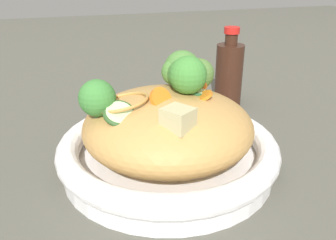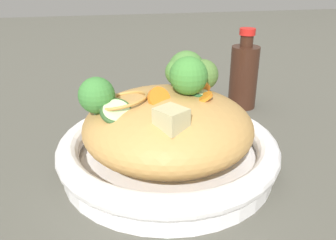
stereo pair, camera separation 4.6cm
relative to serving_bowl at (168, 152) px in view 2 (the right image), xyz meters
The scene contains 8 objects.
ground_plane 0.02m from the serving_bowl, ahead, with size 3.00×3.00×0.00m, color #535147.
serving_bowl is the anchor object (origin of this frame).
noodle_heap 0.04m from the serving_bowl, 168.72° to the left, with size 0.22×0.22×0.09m.
broccoli_florets 0.10m from the serving_bowl, 61.67° to the left, with size 0.19×0.11×0.07m.
carrot_coins 0.08m from the serving_bowl, 18.22° to the left, with size 0.10×0.10×0.04m.
zucchini_slices 0.08m from the serving_bowl, 152.17° to the right, with size 0.15×0.07×0.03m.
chicken_chunks 0.09m from the serving_bowl, 145.15° to the right, with size 0.11×0.13×0.03m.
soy_sauce_bottle 0.27m from the serving_bowl, 46.91° to the left, with size 0.05×0.05×0.15m.
Camera 2 is at (-0.08, -0.42, 0.26)m, focal length 38.74 mm.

